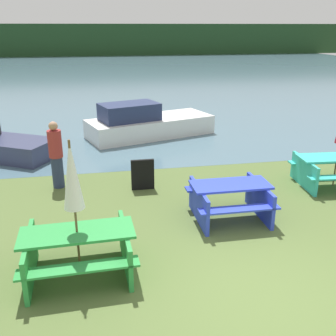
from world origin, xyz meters
name	(u,v)px	position (x,y,z in m)	size (l,w,h in m)	color
ground_plane	(266,299)	(0.00, 0.00, 0.00)	(60.00, 60.00, 0.00)	#516633
water	(119,72)	(0.00, 30.73, 0.00)	(60.00, 50.00, 0.00)	slate
far_treeline	(108,40)	(0.00, 50.73, 2.00)	(80.00, 1.60, 4.00)	#1E3D1E
picnic_table_green	(78,248)	(-2.66, 1.17, 0.45)	(1.80, 1.44, 0.74)	green
picnic_table_blue	(230,197)	(0.31, 2.57, 0.45)	(1.58, 1.39, 0.75)	blue
picnic_table_teal	(335,168)	(3.46, 3.80, 0.45)	(1.97, 1.51, 0.74)	#33B7A8
umbrella_white	(72,176)	(-2.66, 1.17, 1.66)	(0.31, 0.31, 2.21)	brown
boat	(146,124)	(-0.51, 9.23, 0.46)	(4.73, 2.94, 1.23)	silver
person	(56,155)	(-3.25, 4.92, 0.82)	(0.33, 0.33, 1.64)	#283351
signboard	(143,175)	(-1.24, 4.39, 0.38)	(0.55, 0.08, 0.75)	black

